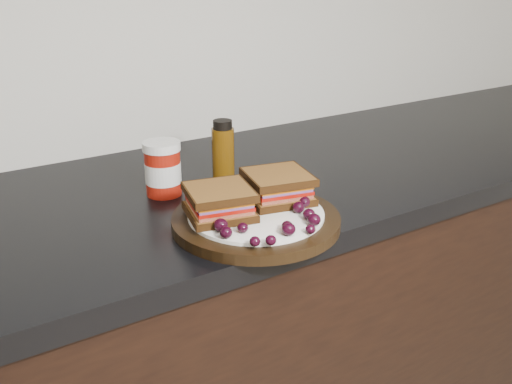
% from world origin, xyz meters
% --- Properties ---
extents(base_cabinets, '(3.96, 0.58, 0.86)m').
position_xyz_m(base_cabinets, '(0.00, 1.70, 0.43)').
color(base_cabinets, black).
rests_on(base_cabinets, ground_plane).
extents(countertop, '(3.98, 0.60, 0.04)m').
position_xyz_m(countertop, '(0.00, 1.70, 0.88)').
color(countertop, black).
rests_on(countertop, base_cabinets).
extents(plate, '(0.28, 0.28, 0.02)m').
position_xyz_m(plate, '(-0.04, 1.50, 0.91)').
color(plate, black).
rests_on(plate, countertop).
extents(sandwich_left, '(0.12, 0.12, 0.05)m').
position_xyz_m(sandwich_left, '(-0.09, 1.52, 0.95)').
color(sandwich_left, brown).
rests_on(sandwich_left, plate).
extents(sandwich_right, '(0.13, 0.13, 0.05)m').
position_xyz_m(sandwich_right, '(0.02, 1.52, 0.95)').
color(sandwich_right, brown).
rests_on(sandwich_right, plate).
extents(grape_0, '(0.02, 0.02, 0.02)m').
position_xyz_m(grape_0, '(-0.13, 1.44, 0.93)').
color(grape_0, black).
rests_on(grape_0, plate).
extents(grape_1, '(0.02, 0.02, 0.02)m').
position_xyz_m(grape_1, '(-0.10, 1.44, 0.93)').
color(grape_1, black).
rests_on(grape_1, plate).
extents(grape_2, '(0.02, 0.02, 0.02)m').
position_xyz_m(grape_2, '(-0.10, 1.40, 0.93)').
color(grape_2, black).
rests_on(grape_2, plate).
extents(grape_3, '(0.02, 0.02, 0.02)m').
position_xyz_m(grape_3, '(-0.08, 1.39, 0.93)').
color(grape_3, black).
rests_on(grape_3, plate).
extents(grape_4, '(0.02, 0.02, 0.02)m').
position_xyz_m(grape_4, '(-0.04, 1.40, 0.93)').
color(grape_4, black).
rests_on(grape_4, plate).
extents(grape_5, '(0.02, 0.02, 0.02)m').
position_xyz_m(grape_5, '(-0.04, 1.41, 0.93)').
color(grape_5, black).
rests_on(grape_5, plate).
extents(grape_6, '(0.02, 0.02, 0.01)m').
position_xyz_m(grape_6, '(-0.01, 1.39, 0.93)').
color(grape_6, black).
rests_on(grape_6, plate).
extents(grape_7, '(0.02, 0.02, 0.02)m').
position_xyz_m(grape_7, '(0.01, 1.41, 0.93)').
color(grape_7, black).
rests_on(grape_7, plate).
extents(grape_8, '(0.02, 0.02, 0.02)m').
position_xyz_m(grape_8, '(0.02, 1.43, 0.93)').
color(grape_8, black).
rests_on(grape_8, plate).
extents(grape_9, '(0.02, 0.02, 0.02)m').
position_xyz_m(grape_9, '(0.02, 1.46, 0.93)').
color(grape_9, black).
rests_on(grape_9, plate).
extents(grape_10, '(0.02, 0.02, 0.02)m').
position_xyz_m(grape_10, '(0.04, 1.47, 0.93)').
color(grape_10, black).
rests_on(grape_10, plate).
extents(grape_11, '(0.02, 0.02, 0.02)m').
position_xyz_m(grape_11, '(0.03, 1.50, 0.93)').
color(grape_11, black).
rests_on(grape_11, plate).
extents(grape_12, '(0.02, 0.02, 0.02)m').
position_xyz_m(grape_12, '(0.05, 1.50, 0.93)').
color(grape_12, black).
rests_on(grape_12, plate).
extents(grape_13, '(0.02, 0.02, 0.01)m').
position_xyz_m(grape_13, '(0.04, 1.54, 0.93)').
color(grape_13, black).
rests_on(grape_13, plate).
extents(grape_14, '(0.02, 0.02, 0.02)m').
position_xyz_m(grape_14, '(-0.08, 1.56, 0.93)').
color(grape_14, black).
rests_on(grape_14, plate).
extents(grape_15, '(0.02, 0.02, 0.02)m').
position_xyz_m(grape_15, '(-0.07, 1.53, 0.93)').
color(grape_15, black).
rests_on(grape_15, plate).
extents(grape_16, '(0.02, 0.02, 0.02)m').
position_xyz_m(grape_16, '(-0.12, 1.52, 0.93)').
color(grape_16, black).
rests_on(grape_16, plate).
extents(grape_17, '(0.02, 0.02, 0.02)m').
position_xyz_m(grape_17, '(-0.11, 1.50, 0.93)').
color(grape_17, black).
rests_on(grape_17, plate).
extents(grape_18, '(0.02, 0.02, 0.02)m').
position_xyz_m(grape_18, '(-0.12, 1.47, 0.93)').
color(grape_18, black).
rests_on(grape_18, plate).
extents(grape_19, '(0.02, 0.02, 0.02)m').
position_xyz_m(grape_19, '(-0.09, 1.54, 0.93)').
color(grape_19, black).
rests_on(grape_19, plate).
extents(grape_20, '(0.02, 0.02, 0.02)m').
position_xyz_m(grape_20, '(-0.09, 1.51, 0.93)').
color(grape_20, black).
rests_on(grape_20, plate).
extents(grape_21, '(0.01, 0.01, 0.01)m').
position_xyz_m(grape_21, '(-0.10, 1.49, 0.93)').
color(grape_21, black).
rests_on(grape_21, plate).
extents(condiment_jar, '(0.09, 0.09, 0.10)m').
position_xyz_m(condiment_jar, '(-0.11, 1.71, 0.95)').
color(condiment_jar, maroon).
rests_on(condiment_jar, countertop).
extents(oil_bottle, '(0.05, 0.05, 0.12)m').
position_xyz_m(oil_bottle, '(0.02, 1.71, 0.96)').
color(oil_bottle, '#503108').
rests_on(oil_bottle, countertop).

